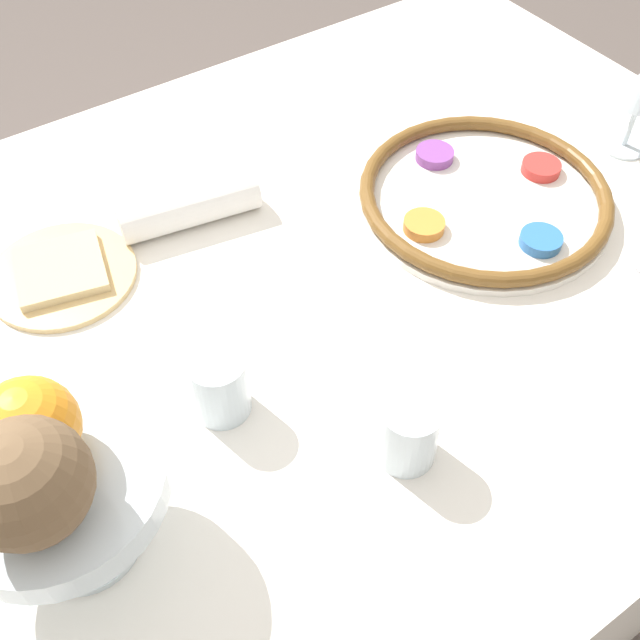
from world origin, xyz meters
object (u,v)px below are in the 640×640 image
napkin_roll (189,207)px  cup_mid (408,432)px  seder_plate (484,196)px  fruit_stand (58,490)px  bread_plate (62,273)px  cup_near (219,385)px  orange_fruit (29,427)px  coconut (26,483)px

napkin_roll → cup_mid: bearing=92.3°
seder_plate → cup_mid: bearing=36.7°
fruit_stand → napkin_roll: fruit_stand is taller
bread_plate → cup_mid: (-0.19, 0.42, 0.03)m
bread_plate → cup_near: size_ratio=2.27×
seder_plate → napkin_roll: 0.39m
seder_plate → orange_fruit: size_ratio=4.12×
coconut → bread_plate: size_ratio=0.55×
fruit_stand → cup_near: 0.20m
cup_mid → napkin_roll: bearing=-87.7°
seder_plate → fruit_stand: fruit_stand is taller
cup_near → seder_plate: bearing=-169.0°
orange_fruit → napkin_roll: bearing=-132.0°
seder_plate → bread_plate: seder_plate is taller
coconut → cup_mid: (-0.32, 0.06, -0.14)m
napkin_roll → cup_near: cup_near is taller
cup_near → bread_plate: bearing=-75.8°
coconut → cup_mid: coconut is taller
coconut → cup_near: 0.25m
coconut → cup_mid: size_ratio=1.25×
bread_plate → seder_plate: bearing=160.0°
napkin_roll → coconut: bearing=50.5°
napkin_roll → fruit_stand: bearing=49.5°
orange_fruit → coconut: bearing=70.5°
bread_plate → cup_mid: bearing=114.6°
orange_fruit → cup_mid: orange_fruit is taller
fruit_stand → coconut: (0.01, 0.03, 0.08)m
seder_plate → bread_plate: bearing=-20.0°
orange_fruit → bread_plate: orange_fruit is taller
orange_fruit → bread_plate: (-0.10, -0.31, -0.16)m
seder_plate → fruit_stand: (0.62, 0.15, 0.09)m
orange_fruit → bread_plate: size_ratio=0.45×
bread_plate → napkin_roll: napkin_roll is taller
cup_mid → coconut: bearing=-11.0°
seder_plate → bread_plate: 0.55m
fruit_stand → seder_plate: bearing=-166.9°
cup_near → napkin_roll: bearing=-111.3°
cup_near → cup_mid: 0.20m
seder_plate → cup_near: cup_near is taller
seder_plate → coconut: 0.68m
napkin_roll → seder_plate: bearing=150.8°
coconut → cup_near: coconut is taller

